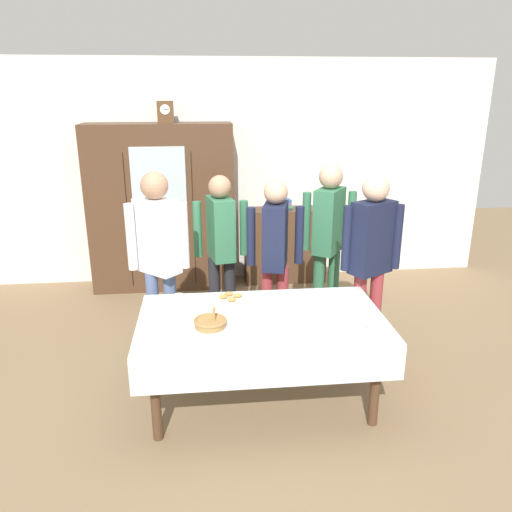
# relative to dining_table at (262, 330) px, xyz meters

# --- Properties ---
(ground_plane) EXTENTS (12.00, 12.00, 0.00)m
(ground_plane) POSITION_rel_dining_table_xyz_m (0.00, 0.24, -0.63)
(ground_plane) COLOR #846B4C
(ground_plane) RESTS_ON ground
(back_wall) EXTENTS (6.40, 0.10, 2.70)m
(back_wall) POSITION_rel_dining_table_xyz_m (0.00, 2.89, 0.72)
(back_wall) COLOR silver
(back_wall) RESTS_ON ground
(dining_table) EXTENTS (1.83, 1.05, 0.72)m
(dining_table) POSITION_rel_dining_table_xyz_m (0.00, 0.00, 0.00)
(dining_table) COLOR #4C3321
(dining_table) RESTS_ON ground
(wall_cabinet) EXTENTS (1.70, 0.46, 1.97)m
(wall_cabinet) POSITION_rel_dining_table_xyz_m (-0.90, 2.59, 0.36)
(wall_cabinet) COLOR #4C3321
(wall_cabinet) RESTS_ON ground
(mantel_clock) EXTENTS (0.18, 0.11, 0.24)m
(mantel_clock) POSITION_rel_dining_table_xyz_m (-0.80, 2.59, 1.46)
(mantel_clock) COLOR brown
(mantel_clock) RESTS_ON wall_cabinet
(bookshelf_low) EXTENTS (1.01, 0.35, 0.93)m
(bookshelf_low) POSITION_rel_dining_table_xyz_m (0.60, 2.64, -0.17)
(bookshelf_low) COLOR #4C3321
(bookshelf_low) RESTS_ON ground
(book_stack) EXTENTS (0.15, 0.22, 0.12)m
(book_stack) POSITION_rel_dining_table_xyz_m (0.60, 2.64, 0.36)
(book_stack) COLOR #2D5184
(book_stack) RESTS_ON bookshelf_low
(tea_cup_mid_right) EXTENTS (0.13, 0.13, 0.06)m
(tea_cup_mid_right) POSITION_rel_dining_table_xyz_m (0.74, -0.28, 0.11)
(tea_cup_mid_right) COLOR silver
(tea_cup_mid_right) RESTS_ON dining_table
(tea_cup_near_left) EXTENTS (0.13, 0.13, 0.06)m
(tea_cup_near_left) POSITION_rel_dining_table_xyz_m (-0.64, 0.21, 0.11)
(tea_cup_near_left) COLOR white
(tea_cup_near_left) RESTS_ON dining_table
(tea_cup_far_left) EXTENTS (0.13, 0.13, 0.06)m
(tea_cup_far_left) POSITION_rel_dining_table_xyz_m (-0.62, 0.39, 0.12)
(tea_cup_far_left) COLOR white
(tea_cup_far_left) RESTS_ON dining_table
(tea_cup_near_right) EXTENTS (0.13, 0.13, 0.06)m
(tea_cup_near_right) POSITION_rel_dining_table_xyz_m (0.51, -0.16, 0.12)
(tea_cup_near_right) COLOR white
(tea_cup_near_right) RESTS_ON dining_table
(bread_basket) EXTENTS (0.24, 0.24, 0.16)m
(bread_basket) POSITION_rel_dining_table_xyz_m (-0.38, -0.08, 0.12)
(bread_basket) COLOR #9E7542
(bread_basket) RESTS_ON dining_table
(pastry_plate) EXTENTS (0.28, 0.28, 0.05)m
(pastry_plate) POSITION_rel_dining_table_xyz_m (-0.21, 0.39, 0.10)
(pastry_plate) COLOR white
(pastry_plate) RESTS_ON dining_table
(spoon_far_left) EXTENTS (0.12, 0.02, 0.01)m
(spoon_far_left) POSITION_rel_dining_table_xyz_m (0.36, 0.03, 0.09)
(spoon_far_left) COLOR silver
(spoon_far_left) RESTS_ON dining_table
(spoon_mid_right) EXTENTS (0.12, 0.02, 0.01)m
(spoon_mid_right) POSITION_rel_dining_table_xyz_m (0.47, 0.18, 0.09)
(spoon_mid_right) COLOR silver
(spoon_mid_right) RESTS_ON dining_table
(spoon_far_right) EXTENTS (0.12, 0.02, 0.01)m
(spoon_far_right) POSITION_rel_dining_table_xyz_m (0.14, 0.25, 0.09)
(spoon_far_right) COLOR silver
(spoon_far_right) RESTS_ON dining_table
(person_behind_table_left) EXTENTS (0.52, 0.40, 1.59)m
(person_behind_table_left) POSITION_rel_dining_table_xyz_m (0.23, 0.95, 0.33)
(person_behind_table_left) COLOR #933338
(person_behind_table_left) RESTS_ON ground
(person_behind_table_right) EXTENTS (0.52, 0.39, 1.71)m
(person_behind_table_right) POSITION_rel_dining_table_xyz_m (-0.80, 0.77, 0.41)
(person_behind_table_right) COLOR slate
(person_behind_table_right) RESTS_ON ground
(person_beside_shelf) EXTENTS (0.52, 0.39, 1.59)m
(person_beside_shelf) POSITION_rel_dining_table_xyz_m (-0.25, 1.25, 0.33)
(person_beside_shelf) COLOR #232328
(person_beside_shelf) RESTS_ON ground
(person_by_cabinet) EXTENTS (0.52, 0.35, 1.68)m
(person_by_cabinet) POSITION_rel_dining_table_xyz_m (1.01, 0.60, 0.39)
(person_by_cabinet) COLOR #933338
(person_by_cabinet) RESTS_ON ground
(person_near_right_end) EXTENTS (0.52, 0.41, 1.68)m
(person_near_right_end) POSITION_rel_dining_table_xyz_m (0.79, 1.21, 0.39)
(person_near_right_end) COLOR #33704C
(person_near_right_end) RESTS_ON ground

